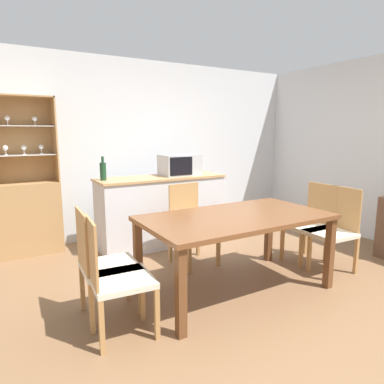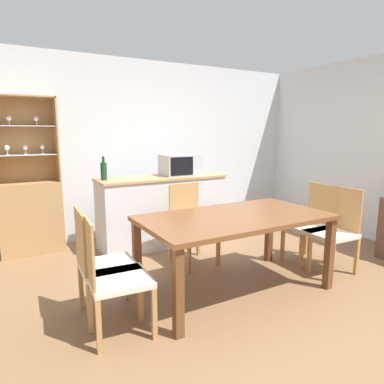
% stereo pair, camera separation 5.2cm
% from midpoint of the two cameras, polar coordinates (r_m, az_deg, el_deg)
% --- Properties ---
extents(ground_plane, '(18.00, 18.00, 0.00)m').
position_cam_midpoint_polar(ground_plane, '(3.36, 12.13, -17.27)').
color(ground_plane, brown).
extents(wall_back, '(6.80, 0.06, 2.55)m').
position_cam_midpoint_polar(wall_back, '(5.24, -6.89, 7.20)').
color(wall_back, silver).
rests_on(wall_back, ground_plane).
extents(kitchen_counter, '(1.72, 0.57, 0.94)m').
position_cam_midpoint_polar(kitchen_counter, '(4.67, -4.69, -3.09)').
color(kitchen_counter, silver).
rests_on(kitchen_counter, ground_plane).
extents(display_cabinet, '(0.74, 0.33, 1.95)m').
position_cam_midpoint_polar(display_cabinet, '(4.75, -25.08, -2.22)').
color(display_cabinet, tan).
rests_on(display_cabinet, ground_plane).
extents(dining_table, '(1.78, 0.97, 0.75)m').
position_cam_midpoint_polar(dining_table, '(3.28, 7.63, -5.24)').
color(dining_table, brown).
rests_on(dining_table, ground_plane).
extents(dining_chair_side_left_near, '(0.48, 0.48, 0.92)m').
position_cam_midpoint_polar(dining_chair_side_left_near, '(2.69, -12.52, -13.67)').
color(dining_chair_side_left_near, beige).
rests_on(dining_chair_side_left_near, ground_plane).
extents(dining_chair_side_left_far, '(0.46, 0.46, 0.92)m').
position_cam_midpoint_polar(dining_chair_side_left_far, '(2.95, -14.23, -11.58)').
color(dining_chair_side_left_far, beige).
rests_on(dining_chair_side_left_far, ground_plane).
extents(dining_chair_head_far, '(0.47, 0.47, 0.92)m').
position_cam_midpoint_polar(dining_chair_head_far, '(4.00, 0.29, -5.50)').
color(dining_chair_head_far, beige).
rests_on(dining_chair_head_far, ground_plane).
extents(dining_chair_side_right_far, '(0.45, 0.45, 0.92)m').
position_cam_midpoint_polar(dining_chair_side_right_far, '(4.26, 19.70, -5.12)').
color(dining_chair_side_right_far, beige).
rests_on(dining_chair_side_right_far, ground_plane).
extents(dining_chair_side_right_near, '(0.46, 0.46, 0.92)m').
position_cam_midpoint_polar(dining_chair_side_right_near, '(4.09, 22.84, -5.98)').
color(dining_chair_side_right_near, beige).
rests_on(dining_chair_side_right_near, ground_plane).
extents(microwave, '(0.52, 0.37, 0.28)m').
position_cam_midpoint_polar(microwave, '(4.71, -1.61, 4.55)').
color(microwave, '#B7BABF').
rests_on(microwave, kitchen_counter).
extents(wine_bottle, '(0.08, 0.08, 0.29)m').
position_cam_midpoint_polar(wine_bottle, '(4.34, -14.17, 3.47)').
color(wine_bottle, '#193D23').
rests_on(wine_bottle, kitchen_counter).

